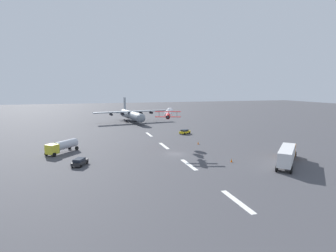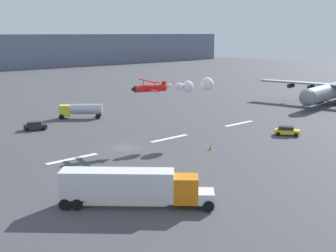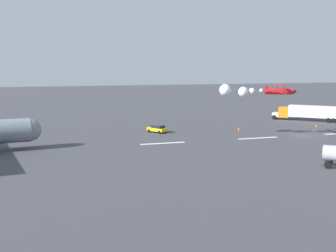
{
  "view_description": "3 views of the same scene",
  "coord_description": "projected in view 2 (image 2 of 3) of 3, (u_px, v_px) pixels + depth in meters",
  "views": [
    {
      "loc": [
        -58.29,
        19.37,
        15.69
      ],
      "look_at": [
        5.19,
        0.1,
        6.05
      ],
      "focal_mm": 28.2,
      "sensor_mm": 36.0,
      "label": 1
    },
    {
      "loc": [
        -42.85,
        -54.3,
        17.04
      ],
      "look_at": [
        9.23,
        0.32,
        2.02
      ],
      "focal_mm": 50.2,
      "sensor_mm": 36.0,
      "label": 2
    },
    {
      "loc": [
        49.18,
        71.52,
        13.37
      ],
      "look_at": [
        26.8,
        0.0,
        2.99
      ],
      "focal_mm": 46.86,
      "sensor_mm": 36.0,
      "label": 3
    }
  ],
  "objects": [
    {
      "name": "ground_plane",
      "position": [
        125.0,
        148.0,
        70.87
      ],
      "size": [
        440.0,
        440.0,
        0.0
      ],
      "primitive_type": "plane",
      "color": "#424247",
      "rests_on": "ground"
    },
    {
      "name": "runway_stripe_4",
      "position": [
        239.0,
        123.0,
        89.66
      ],
      "size": [
        8.0,
        0.9,
        0.01
      ],
      "primitive_type": "cube",
      "color": "white",
      "rests_on": "ground"
    },
    {
      "name": "airport_staff_sedan",
      "position": [
        35.0,
        125.0,
        83.66
      ],
      "size": [
        4.44,
        3.43,
        1.52
      ],
      "color": "#262628",
      "rests_on": "ground"
    },
    {
      "name": "traffic_cone_near",
      "position": [
        108.0,
        172.0,
        57.29
      ],
      "size": [
        0.44,
        0.44,
        0.75
      ],
      "primitive_type": "cone",
      "color": "orange",
      "rests_on": "ground"
    },
    {
      "name": "runway_stripe_2",
      "position": [
        73.0,
        159.0,
        64.61
      ],
      "size": [
        8.0,
        0.9,
        0.01
      ],
      "primitive_type": "cube",
      "color": "white",
      "rests_on": "ground"
    },
    {
      "name": "cargo_transport_plane",
      "position": [
        327.0,
        91.0,
        112.1
      ],
      "size": [
        28.48,
        34.96,
        11.01
      ],
      "color": "gray",
      "rests_on": "ground"
    },
    {
      "name": "runway_stripe_3",
      "position": [
        169.0,
        138.0,
        77.14
      ],
      "size": [
        8.0,
        0.9,
        0.01
      ],
      "primitive_type": "cube",
      "color": "white",
      "rests_on": "ground"
    },
    {
      "name": "traffic_cone_far",
      "position": [
        210.0,
        147.0,
        69.59
      ],
      "size": [
        0.44,
        0.44,
        0.75
      ],
      "primitive_type": "cone",
      "color": "orange",
      "rests_on": "ground"
    },
    {
      "name": "followme_car_yellow",
      "position": [
        287.0,
        131.0,
        79.29
      ],
      "size": [
        3.69,
        4.45,
        1.52
      ],
      "color": "yellow",
      "rests_on": "ground"
    },
    {
      "name": "fuel_tanker_truck",
      "position": [
        80.0,
        110.0,
        94.94
      ],
      "size": [
        8.04,
        7.41,
        2.9
      ],
      "color": "yellow",
      "rests_on": "ground"
    },
    {
      "name": "stunt_biplane_red",
      "position": [
        184.0,
        86.0,
        75.18
      ],
      "size": [
        13.76,
        7.73,
        2.34
      ],
      "color": "red"
    },
    {
      "name": "semi_truck_orange",
      "position": [
        132.0,
        186.0,
        46.57
      ],
      "size": [
        12.64,
        12.82,
        3.7
      ],
      "color": "silver",
      "rests_on": "ground"
    }
  ]
}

